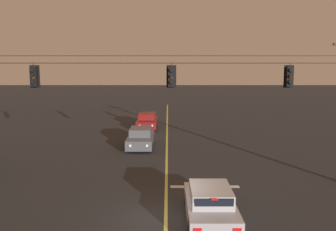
{
  "coord_description": "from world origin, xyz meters",
  "views": [
    {
      "loc": [
        0.09,
        -13.8,
        6.03
      ],
      "look_at": [
        0.0,
        5.54,
        3.32
      ],
      "focal_mm": 40.05,
      "sensor_mm": 36.0,
      "label": 1
    }
  ],
  "objects_px": {
    "traffic_light_leftmost": "(36,77)",
    "car_waiting_near_lane": "(212,205)",
    "car_oncoming_lead": "(142,138)",
    "car_oncoming_trailing": "(149,121)",
    "traffic_light_centre": "(292,77)",
    "traffic_light_left_inner": "(173,77)"
  },
  "relations": [
    {
      "from": "car_waiting_near_lane",
      "to": "car_oncoming_lead",
      "type": "xyz_separation_m",
      "value": [
        -3.59,
        12.88,
        -0.0
      ]
    },
    {
      "from": "car_oncoming_lead",
      "to": "traffic_light_left_inner",
      "type": "bearing_deg",
      "value": -75.42
    },
    {
      "from": "traffic_light_centre",
      "to": "car_waiting_near_lane",
      "type": "relative_size",
      "value": 0.28
    },
    {
      "from": "traffic_light_left_inner",
      "to": "car_waiting_near_lane",
      "type": "relative_size",
      "value": 0.28
    },
    {
      "from": "traffic_light_left_inner",
      "to": "car_waiting_near_lane",
      "type": "bearing_deg",
      "value": -72.67
    },
    {
      "from": "traffic_light_left_inner",
      "to": "traffic_light_leftmost",
      "type": "bearing_deg",
      "value": 180.0
    },
    {
      "from": "car_oncoming_trailing",
      "to": "traffic_light_left_inner",
      "type": "bearing_deg",
      "value": -82.58
    },
    {
      "from": "traffic_light_centre",
      "to": "car_oncoming_lead",
      "type": "bearing_deg",
      "value": 133.85
    },
    {
      "from": "traffic_light_leftmost",
      "to": "traffic_light_centre",
      "type": "height_order",
      "value": "same"
    },
    {
      "from": "traffic_light_leftmost",
      "to": "car_oncoming_lead",
      "type": "distance_m",
      "value": 10.55
    },
    {
      "from": "traffic_light_left_inner",
      "to": "car_oncoming_lead",
      "type": "height_order",
      "value": "traffic_light_left_inner"
    },
    {
      "from": "traffic_light_leftmost",
      "to": "traffic_light_left_inner",
      "type": "distance_m",
      "value": 6.72
    },
    {
      "from": "traffic_light_leftmost",
      "to": "car_oncoming_trailing",
      "type": "xyz_separation_m",
      "value": [
        4.59,
        16.35,
        -4.73
      ]
    },
    {
      "from": "car_oncoming_lead",
      "to": "traffic_light_centre",
      "type": "bearing_deg",
      "value": -46.15
    },
    {
      "from": "traffic_light_leftmost",
      "to": "traffic_light_left_inner",
      "type": "xyz_separation_m",
      "value": [
        6.72,
        0.0,
        0.0
      ]
    },
    {
      "from": "traffic_light_leftmost",
      "to": "car_oncoming_trailing",
      "type": "height_order",
      "value": "traffic_light_leftmost"
    },
    {
      "from": "car_waiting_near_lane",
      "to": "car_oncoming_trailing",
      "type": "distance_m",
      "value": 21.29
    },
    {
      "from": "car_waiting_near_lane",
      "to": "car_oncoming_trailing",
      "type": "bearing_deg",
      "value": 99.67
    },
    {
      "from": "traffic_light_leftmost",
      "to": "car_waiting_near_lane",
      "type": "distance_m",
      "value": 10.51
    },
    {
      "from": "car_waiting_near_lane",
      "to": "car_oncoming_lead",
      "type": "bearing_deg",
      "value": 105.58
    },
    {
      "from": "car_oncoming_lead",
      "to": "car_oncoming_trailing",
      "type": "xyz_separation_m",
      "value": [
        0.02,
        8.1,
        0.0
      ]
    },
    {
      "from": "car_waiting_near_lane",
      "to": "car_oncoming_lead",
      "type": "relative_size",
      "value": 0.98
    }
  ]
}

